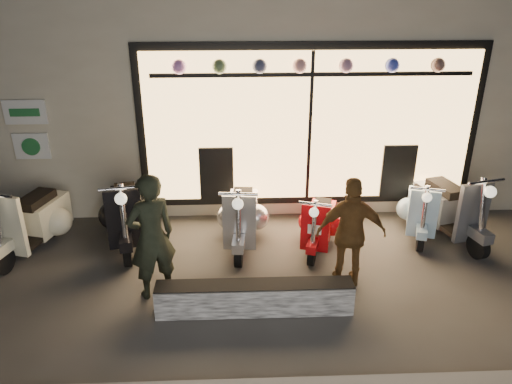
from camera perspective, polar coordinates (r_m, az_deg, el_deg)
The scene contains 11 objects.
ground at distance 6.85m, azimuth 1.13°, elevation -10.10°, with size 40.00×40.00×0.00m, color #383533.
shop_building at distance 10.79m, azimuth -0.37°, elevation 14.78°, with size 10.20×6.23×4.20m.
graffiti_barrier at distance 6.20m, azimuth -0.17°, elevation -11.98°, with size 2.39×0.28×0.40m, color black.
scooter_silver at distance 7.63m, azimuth -1.59°, elevation -2.62°, with size 0.55×1.48×1.06m.
scooter_red at distance 7.62m, azimuth 7.30°, elevation -3.37°, with size 0.66×1.26×0.90m.
scooter_black at distance 7.91m, azimuth -14.61°, elevation -2.17°, with size 0.69×1.59×1.13m.
scooter_cream at distance 8.17m, azimuth -23.79°, elevation -2.70°, with size 0.79×1.57×1.12m.
scooter_blue at distance 8.35m, azimuth 18.32°, elevation -1.76°, with size 0.69×1.33×0.95m.
scooter_grey at distance 8.38m, azimuth 20.81°, elevation -1.48°, with size 0.78×1.60×1.14m.
man at distance 6.31m, azimuth -11.86°, elevation -5.05°, with size 0.61×0.40×1.67m, color black.
woman at distance 6.53m, azimuth 10.82°, elevation -4.62°, with size 0.89×0.37×1.52m, color brown.
Camera 1 is at (-0.37, -5.66, 3.86)m, focal length 35.00 mm.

